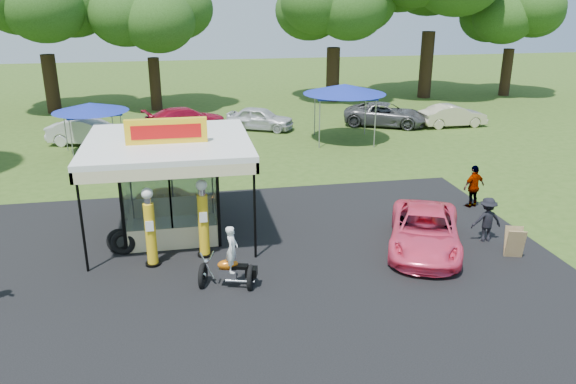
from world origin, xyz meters
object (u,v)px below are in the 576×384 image
object	(u,v)px
gas_pump_right	(203,220)
a_frame_sign	(514,243)
gas_pump_left	(150,229)
bg_car_c	(260,118)
gas_station_kiosk	(171,185)
motorcycle	(230,263)
tent_west	(90,108)
bg_car_b	(186,119)
tent_east	(345,89)
bg_car_a	(89,131)
spectator_east_b	(474,187)
kiosk_car	(174,199)
bg_car_e	(453,116)
spectator_east_a	(487,220)
bg_car_d	(386,114)
pink_sedan	(425,231)

from	to	relation	value
gas_pump_right	a_frame_sign	bearing A→B (deg)	-11.27
gas_pump_left	bg_car_c	size ratio (longest dim) A/B	0.62
gas_station_kiosk	motorcycle	xyz separation A→B (m)	(1.61, -4.25, -1.02)
gas_station_kiosk	tent_west	world-z (taller)	gas_station_kiosk
gas_pump_left	bg_car_b	distance (m)	18.12
tent_east	bg_car_c	bearing A→B (deg)	139.39
gas_station_kiosk	bg_car_a	bearing A→B (deg)	109.01
a_frame_sign	spectator_east_b	bearing A→B (deg)	95.92
kiosk_car	tent_west	bearing A→B (deg)	23.96
bg_car_a	bg_car_e	bearing A→B (deg)	-74.42
bg_car_a	motorcycle	bearing A→B (deg)	-145.95
a_frame_sign	bg_car_e	xyz separation A→B (m)	(6.68, 17.79, 0.18)
motorcycle	spectator_east_a	size ratio (longest dim) A/B	1.24
motorcycle	bg_car_d	distance (m)	22.28
a_frame_sign	bg_car_b	xyz separation A→B (m)	(-9.86, 19.62, 0.22)
gas_pump_left	bg_car_b	bearing A→B (deg)	85.65
motorcycle	a_frame_sign	world-z (taller)	motorcycle
bg_car_c	spectator_east_a	bearing A→B (deg)	-137.51
spectator_east_a	spectator_east_b	size ratio (longest dim) A/B	0.91
pink_sedan	tent_east	world-z (taller)	tent_east
bg_car_b	spectator_east_b	bearing A→B (deg)	-163.35
kiosk_car	spectator_east_b	xyz separation A→B (m)	(11.50, -1.88, 0.38)
gas_station_kiosk	tent_west	size ratio (longest dim) A/B	1.41
gas_pump_right	bg_car_d	xyz separation A→B (m)	(12.22, 16.88, -0.52)
motorcycle	a_frame_sign	distance (m)	9.00
kiosk_car	spectator_east_a	size ratio (longest dim) A/B	1.79
spectator_east_b	bg_car_c	distance (m)	16.13
spectator_east_a	tent_west	distance (m)	20.26
spectator_east_b	bg_car_e	size ratio (longest dim) A/B	0.41
spectator_east_a	bg_car_c	distance (m)	18.62
bg_car_e	pink_sedan	bearing A→B (deg)	149.43
gas_station_kiosk	spectator_east_b	world-z (taller)	gas_station_kiosk
spectator_east_a	kiosk_car	bearing A→B (deg)	-21.94
gas_station_kiosk	pink_sedan	bearing A→B (deg)	-19.93
bg_car_b	bg_car_c	bearing A→B (deg)	-113.90
tent_west	tent_east	distance (m)	13.57
gas_station_kiosk	pink_sedan	world-z (taller)	gas_station_kiosk
bg_car_e	bg_car_c	bearing A→B (deg)	81.74
bg_car_b	gas_pump_right	bearing A→B (deg)	162.26
bg_car_c	tent_east	xyz separation A→B (m)	(4.26, -3.65, 2.22)
motorcycle	tent_east	distance (m)	17.76
gas_station_kiosk	tent_west	bearing A→B (deg)	109.71
bg_car_e	bg_car_a	bearing A→B (deg)	89.33
bg_car_e	tent_west	distance (m)	21.57
pink_sedan	bg_car_e	world-z (taller)	bg_car_e
spectator_east_b	bg_car_a	bearing A→B (deg)	-55.68
spectator_east_a	bg_car_e	distance (m)	17.89
a_frame_sign	bg_car_a	bearing A→B (deg)	148.68
motorcycle	bg_car_e	bearing A→B (deg)	64.35
gas_pump_left	motorcycle	distance (m)	2.90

